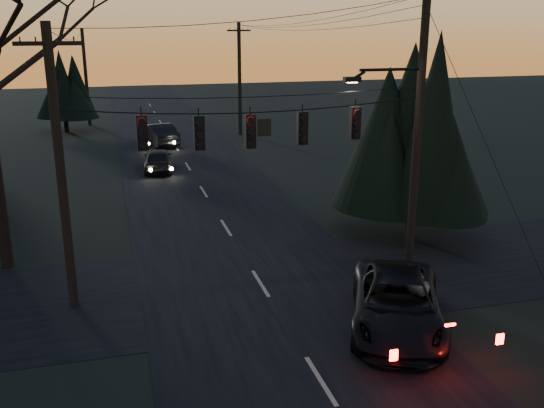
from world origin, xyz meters
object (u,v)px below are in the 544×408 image
object	(u,v)px
utility_pole_far_l	(90,125)
sedan_oncoming_a	(158,160)
suv_near	(397,304)
evergreen_right	(416,135)
utility_pole_far_r	(240,135)
utility_pole_left	(74,305)
utility_pole_right	(408,267)
sedan_oncoming_b	(158,134)

from	to	relation	value
utility_pole_far_l	sedan_oncoming_a	distance (m)	19.08
sedan_oncoming_a	suv_near	bearing A→B (deg)	107.99
utility_pole_far_l	evergreen_right	xyz separation A→B (m)	(12.99, -33.20, 4.26)
utility_pole_far_r	evergreen_right	bearing A→B (deg)	-86.62
utility_pole_left	utility_pole_far_r	bearing A→B (deg)	67.67
utility_pole_right	suv_near	world-z (taller)	utility_pole_right
utility_pole_far_r	utility_pole_right	bearing A→B (deg)	-90.00
suv_near	sedan_oncoming_a	bearing A→B (deg)	126.68
sedan_oncoming_a	sedan_oncoming_b	bearing A→B (deg)	-90.05
utility_pole_right	evergreen_right	bearing A→B (deg)	61.97
utility_pole_left	evergreen_right	world-z (taller)	evergreen_right
utility_pole_left	suv_near	bearing A→B (deg)	-23.86
utility_pole_far_r	suv_near	xyz separation A→B (m)	(-2.49, -31.99, 0.76)
utility_pole_left	utility_pole_far_r	xyz separation A→B (m)	(11.50, 28.00, 0.00)
utility_pole_right	evergreen_right	size ratio (longest dim) A/B	1.37
utility_pole_right	suv_near	distance (m)	4.76
utility_pole_far_l	sedan_oncoming_a	bearing A→B (deg)	-77.41
utility_pole_far_r	sedan_oncoming_b	size ratio (longest dim) A/B	1.78
utility_pole_left	suv_near	world-z (taller)	utility_pole_left
sedan_oncoming_a	utility_pole_right	bearing A→B (deg)	118.09
utility_pole_far_r	suv_near	bearing A→B (deg)	-94.45
sedan_oncoming_b	utility_pole_left	bearing A→B (deg)	65.30
evergreen_right	suv_near	size ratio (longest dim) A/B	1.35
utility_pole_right	sedan_oncoming_b	bearing A→B (deg)	104.63
sedan_oncoming_b	evergreen_right	bearing A→B (deg)	95.99
utility_pole_left	sedan_oncoming_a	size ratio (longest dim) A/B	2.12
utility_pole_right	utility_pole_far_l	bearing A→B (deg)	107.72
utility_pole_far_r	sedan_oncoming_b	world-z (taller)	utility_pole_far_r
sedan_oncoming_a	utility_pole_far_l	bearing A→B (deg)	-72.22
utility_pole_far_r	utility_pole_left	bearing A→B (deg)	-112.33
utility_pole_far_l	utility_pole_right	bearing A→B (deg)	-72.28
utility_pole_left	utility_pole_far_r	world-z (taller)	same
evergreen_right	sedan_oncoming_b	bearing A→B (deg)	109.78
sedan_oncoming_a	sedan_oncoming_b	size ratio (longest dim) A/B	0.84
suv_near	utility_pole_far_l	bearing A→B (deg)	126.58
evergreen_right	sedan_oncoming_b	distance (m)	24.20
utility_pole_far_r	evergreen_right	size ratio (longest dim) A/B	1.16
utility_pole_far_r	utility_pole_far_l	size ratio (longest dim) A/B	1.06
utility_pole_far_l	sedan_oncoming_a	world-z (taller)	utility_pole_far_l
utility_pole_left	sedan_oncoming_a	xyz separation A→B (m)	(4.16, 17.39, 0.68)
sedan_oncoming_a	sedan_oncoming_b	world-z (taller)	sedan_oncoming_b
utility_pole_far_r	evergreen_right	xyz separation A→B (m)	(1.49, -25.20, 4.26)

